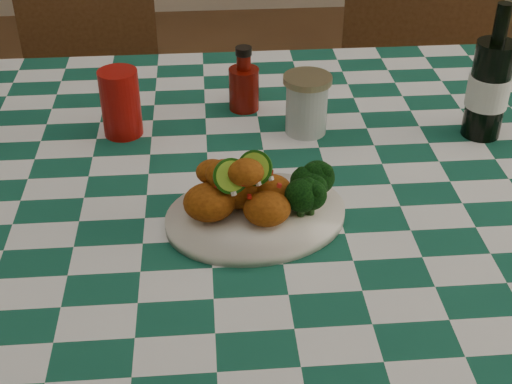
{
  "coord_description": "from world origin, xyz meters",
  "views": [
    {
      "loc": [
        -0.1,
        -1.05,
        1.45
      ],
      "look_at": [
        -0.03,
        -0.15,
        0.84
      ],
      "focal_mm": 50.0,
      "sensor_mm": 36.0,
      "label": 1
    }
  ],
  "objects_px": {
    "wooden_chair_right": "(415,124)",
    "fried_chicken_pile": "(245,186)",
    "wooden_chair_left": "(100,152)",
    "dining_table": "(265,331)",
    "ketchup_bottle": "(244,79)",
    "mason_jar": "(307,104)",
    "plate": "(256,216)",
    "red_tumbler": "(121,103)",
    "beer_bottle": "(492,72)"
  },
  "relations": [
    {
      "from": "mason_jar",
      "to": "wooden_chair_right",
      "type": "distance_m",
      "value": 0.78
    },
    {
      "from": "fried_chicken_pile",
      "to": "wooden_chair_left",
      "type": "distance_m",
      "value": 1.04
    },
    {
      "from": "fried_chicken_pile",
      "to": "dining_table",
      "type": "bearing_deg",
      "value": 72.85
    },
    {
      "from": "fried_chicken_pile",
      "to": "red_tumbler",
      "type": "relative_size",
      "value": 1.19
    },
    {
      "from": "plate",
      "to": "wooden_chair_left",
      "type": "bearing_deg",
      "value": 113.31
    },
    {
      "from": "plate",
      "to": "wooden_chair_left",
      "type": "xyz_separation_m",
      "value": [
        -0.38,
        0.87,
        -0.38
      ]
    },
    {
      "from": "ketchup_bottle",
      "to": "wooden_chair_right",
      "type": "distance_m",
      "value": 0.78
    },
    {
      "from": "mason_jar",
      "to": "wooden_chair_left",
      "type": "distance_m",
      "value": 0.88
    },
    {
      "from": "wooden_chair_right",
      "to": "dining_table",
      "type": "bearing_deg",
      "value": -113.81
    },
    {
      "from": "fried_chicken_pile",
      "to": "mason_jar",
      "type": "relative_size",
      "value": 1.33
    },
    {
      "from": "mason_jar",
      "to": "beer_bottle",
      "type": "xyz_separation_m",
      "value": [
        0.33,
        -0.04,
        0.07
      ]
    },
    {
      "from": "dining_table",
      "to": "fried_chicken_pile",
      "type": "height_order",
      "value": "fried_chicken_pile"
    },
    {
      "from": "wooden_chair_right",
      "to": "fried_chicken_pile",
      "type": "bearing_deg",
      "value": -110.96
    },
    {
      "from": "plate",
      "to": "wooden_chair_left",
      "type": "distance_m",
      "value": 1.02
    },
    {
      "from": "beer_bottle",
      "to": "wooden_chair_left",
      "type": "xyz_separation_m",
      "value": [
        -0.82,
        0.63,
        -0.5
      ]
    },
    {
      "from": "red_tumbler",
      "to": "wooden_chair_left",
      "type": "bearing_deg",
      "value": 104.59
    },
    {
      "from": "red_tumbler",
      "to": "wooden_chair_right",
      "type": "xyz_separation_m",
      "value": [
        0.74,
        0.54,
        -0.37
      ]
    },
    {
      "from": "plate",
      "to": "wooden_chair_right",
      "type": "relative_size",
      "value": 0.3
    },
    {
      "from": "dining_table",
      "to": "red_tumbler",
      "type": "distance_m",
      "value": 0.54
    },
    {
      "from": "plate",
      "to": "ketchup_bottle",
      "type": "bearing_deg",
      "value": 88.99
    },
    {
      "from": "dining_table",
      "to": "fried_chicken_pile",
      "type": "bearing_deg",
      "value": -107.15
    },
    {
      "from": "mason_jar",
      "to": "dining_table",
      "type": "bearing_deg",
      "value": -123.85
    },
    {
      "from": "plate",
      "to": "mason_jar",
      "type": "bearing_deg",
      "value": 67.35
    },
    {
      "from": "mason_jar",
      "to": "beer_bottle",
      "type": "relative_size",
      "value": 0.45
    },
    {
      "from": "plate",
      "to": "beer_bottle",
      "type": "xyz_separation_m",
      "value": [
        0.44,
        0.24,
        0.12
      ]
    },
    {
      "from": "ketchup_bottle",
      "to": "mason_jar",
      "type": "xyz_separation_m",
      "value": [
        0.11,
        -0.1,
        -0.01
      ]
    },
    {
      "from": "wooden_chair_left",
      "to": "dining_table",
      "type": "bearing_deg",
      "value": -64.46
    },
    {
      "from": "red_tumbler",
      "to": "beer_bottle",
      "type": "distance_m",
      "value": 0.68
    },
    {
      "from": "mason_jar",
      "to": "ketchup_bottle",
      "type": "bearing_deg",
      "value": 136.58
    },
    {
      "from": "wooden_chair_left",
      "to": "wooden_chair_right",
      "type": "xyz_separation_m",
      "value": [
        0.89,
        -0.03,
        0.07
      ]
    },
    {
      "from": "ketchup_bottle",
      "to": "wooden_chair_left",
      "type": "xyz_separation_m",
      "value": [
        -0.38,
        0.49,
        -0.44
      ]
    },
    {
      "from": "beer_bottle",
      "to": "wooden_chair_left",
      "type": "relative_size",
      "value": 0.31
    },
    {
      "from": "dining_table",
      "to": "wooden_chair_left",
      "type": "relative_size",
      "value": 2.02
    },
    {
      "from": "red_tumbler",
      "to": "wooden_chair_right",
      "type": "bearing_deg",
      "value": 35.98
    },
    {
      "from": "fried_chicken_pile",
      "to": "red_tumbler",
      "type": "bearing_deg",
      "value": 125.11
    },
    {
      "from": "mason_jar",
      "to": "beer_bottle",
      "type": "distance_m",
      "value": 0.34
    },
    {
      "from": "mason_jar",
      "to": "beer_bottle",
      "type": "bearing_deg",
      "value": -6.44
    },
    {
      "from": "dining_table",
      "to": "wooden_chair_right",
      "type": "relative_size",
      "value": 1.73
    },
    {
      "from": "wooden_chair_left",
      "to": "red_tumbler",
      "type": "bearing_deg",
      "value": -79.31
    },
    {
      "from": "mason_jar",
      "to": "red_tumbler",
      "type": "bearing_deg",
      "value": 176.7
    },
    {
      "from": "fried_chicken_pile",
      "to": "red_tumbler",
      "type": "xyz_separation_m",
      "value": [
        -0.21,
        0.3,
        -0.0
      ]
    },
    {
      "from": "dining_table",
      "to": "wooden_chair_right",
      "type": "distance_m",
      "value": 0.85
    },
    {
      "from": "ketchup_bottle",
      "to": "fried_chicken_pile",
      "type": "bearing_deg",
      "value": -93.4
    },
    {
      "from": "fried_chicken_pile",
      "to": "ketchup_bottle",
      "type": "distance_m",
      "value": 0.38
    },
    {
      "from": "dining_table",
      "to": "fried_chicken_pile",
      "type": "relative_size",
      "value": 11.01
    },
    {
      "from": "plate",
      "to": "red_tumbler",
      "type": "xyz_separation_m",
      "value": [
        -0.23,
        0.3,
        0.05
      ]
    },
    {
      "from": "plate",
      "to": "wooden_chair_right",
      "type": "xyz_separation_m",
      "value": [
        0.52,
        0.84,
        -0.31
      ]
    },
    {
      "from": "red_tumbler",
      "to": "beer_bottle",
      "type": "height_order",
      "value": "beer_bottle"
    },
    {
      "from": "ketchup_bottle",
      "to": "beer_bottle",
      "type": "bearing_deg",
      "value": -17.89
    },
    {
      "from": "red_tumbler",
      "to": "wooden_chair_left",
      "type": "height_order",
      "value": "red_tumbler"
    }
  ]
}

